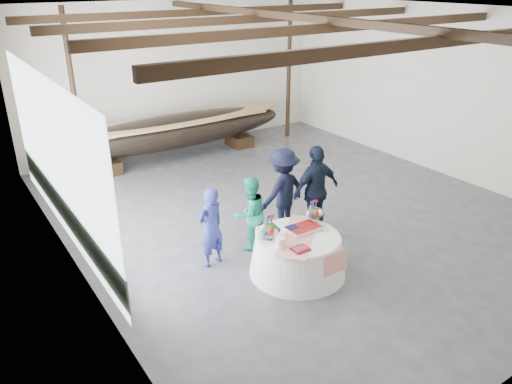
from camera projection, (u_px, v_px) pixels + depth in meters
floor at (292, 210)px, 11.96m from camera, size 10.00×12.00×0.01m
wall_back at (177, 76)px, 15.62m from camera, size 10.00×0.02×4.50m
wall_left at (64, 162)px, 8.50m from camera, size 0.02×12.00×4.50m
wall_right at (440, 91)px, 13.60m from camera, size 0.02×12.00×4.50m
ceiling at (299, 11)px, 10.15m from camera, size 10.00×12.00×0.01m
pavilion_structure at (275, 33)px, 10.98m from camera, size 9.80×11.76×4.50m
open_bay at (57, 167)px, 9.46m from camera, size 0.03×7.00×3.20m
longboat_display at (177, 131)px, 14.93m from camera, size 7.35×1.47×1.38m
banquet_table at (298, 254)px, 9.31m from camera, size 1.82×1.82×0.78m
tabletop_items at (293, 226)px, 9.21m from camera, size 1.61×1.54×0.40m
guest_woman_blue at (211, 227)px, 9.42m from camera, size 0.66×0.51×1.60m
guest_woman_teal at (250, 214)px, 10.02m from camera, size 0.82×0.68×1.55m
guest_man_left at (282, 191)px, 10.59m from camera, size 1.34×0.92×1.90m
guest_man_right at (316, 190)px, 10.56m from camera, size 1.16×0.49×1.98m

